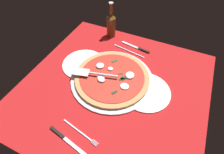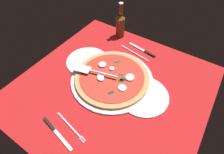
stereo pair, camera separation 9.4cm
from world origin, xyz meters
TOP-DOWN VIEW (x-y plane):
  - ground_plane at (0.00, 0.00)cm, footprint 92.32×92.32cm
  - checker_pattern at (0.00, -0.00)cm, footprint 92.32×92.32cm
  - pizza_pan at (-2.86, 3.88)cm, footprint 43.60×43.60cm
  - dinner_plate_left at (-22.41, 7.47)cm, footprint 24.32×24.32cm
  - dinner_plate_right at (15.97, 3.43)cm, footprint 24.84×24.84cm
  - pizza at (-2.85, 3.89)cm, footprint 39.09×39.09cm
  - pizza_server at (-12.33, -0.05)cm, footprint 24.34×9.07cm
  - place_setting_near at (-5.01, -31.38)cm, footprint 22.02×16.17cm
  - place_setting_far at (-0.84, 31.49)cm, footprint 23.78×15.57cm
  - beer_bottle at (-19.84, 39.25)cm, footprint 5.75×5.75cm

SIDE VIEW (x-z plane):
  - ground_plane at x=0.00cm, z-range -0.80..0.00cm
  - checker_pattern at x=0.00cm, z-range 0.00..0.10cm
  - place_setting_far at x=-0.84cm, z-range -0.25..1.15cm
  - place_setting_near at x=-5.01cm, z-range -0.24..1.16cm
  - dinner_plate_left at x=-22.41cm, z-range 0.10..1.10cm
  - dinner_plate_right at x=15.97cm, z-range 0.10..1.10cm
  - pizza_pan at x=-2.86cm, z-range 0.10..1.30cm
  - pizza at x=-2.85cm, z-range 0.65..3.84cm
  - pizza_server at x=-12.33cm, z-range 4.33..5.33cm
  - beer_bottle at x=-19.84cm, z-range -2.67..20.67cm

